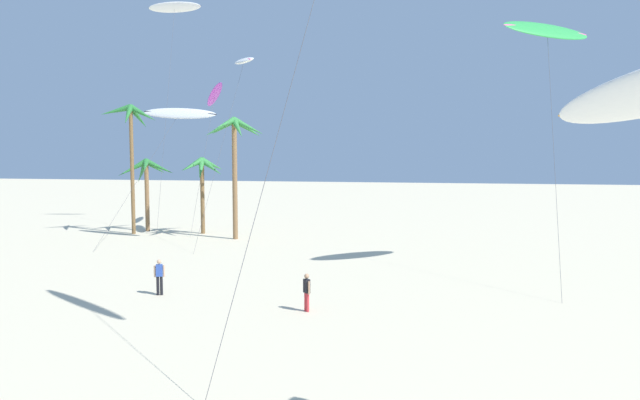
{
  "coord_description": "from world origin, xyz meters",
  "views": [
    {
      "loc": [
        2.72,
        2.83,
        6.52
      ],
      "look_at": [
        -1.83,
        22.27,
        4.99
      ],
      "focal_mm": 30.5,
      "sensor_mm": 36.0,
      "label": 1
    }
  ],
  "objects_px": {
    "flying_kite_0": "(244,61)",
    "flying_kite_3": "(179,113)",
    "palm_tree_0": "(131,127)",
    "palm_tree_3": "(234,139)",
    "flying_kite_2": "(547,31)",
    "flying_kite_6": "(175,7)",
    "palm_tree_2": "(202,172)",
    "flying_kite_1": "(215,95)",
    "palm_tree_1": "(147,173)",
    "person_near_left": "(159,275)",
    "person_near_right": "(307,291)"
  },
  "relations": [
    {
      "from": "palm_tree_2",
      "to": "palm_tree_3",
      "type": "height_order",
      "value": "palm_tree_3"
    },
    {
      "from": "palm_tree_1",
      "to": "person_near_left",
      "type": "height_order",
      "value": "palm_tree_1"
    },
    {
      "from": "flying_kite_1",
      "to": "person_near_left",
      "type": "bearing_deg",
      "value": -71.9
    },
    {
      "from": "flying_kite_2",
      "to": "flying_kite_6",
      "type": "xyz_separation_m",
      "value": [
        -31.14,
        17.08,
        7.67
      ]
    },
    {
      "from": "flying_kite_0",
      "to": "person_near_left",
      "type": "relative_size",
      "value": 8.7
    },
    {
      "from": "person_near_right",
      "to": "flying_kite_3",
      "type": "bearing_deg",
      "value": 130.81
    },
    {
      "from": "palm_tree_2",
      "to": "person_near_right",
      "type": "relative_size",
      "value": 4.06
    },
    {
      "from": "flying_kite_1",
      "to": "flying_kite_3",
      "type": "distance_m",
      "value": 9.31
    },
    {
      "from": "palm_tree_3",
      "to": "person_near_right",
      "type": "xyz_separation_m",
      "value": [
        10.88,
        -18.85,
        -7.17
      ]
    },
    {
      "from": "palm_tree_1",
      "to": "palm_tree_2",
      "type": "height_order",
      "value": "palm_tree_2"
    },
    {
      "from": "palm_tree_1",
      "to": "palm_tree_2",
      "type": "distance_m",
      "value": 5.51
    },
    {
      "from": "flying_kite_6",
      "to": "flying_kite_2",
      "type": "bearing_deg",
      "value": -28.75
    },
    {
      "from": "flying_kite_1",
      "to": "flying_kite_2",
      "type": "height_order",
      "value": "flying_kite_2"
    },
    {
      "from": "palm_tree_1",
      "to": "flying_kite_6",
      "type": "height_order",
      "value": "flying_kite_6"
    },
    {
      "from": "palm_tree_2",
      "to": "flying_kite_3",
      "type": "xyz_separation_m",
      "value": [
        0.14,
        -4.19,
        4.63
      ]
    },
    {
      "from": "palm_tree_1",
      "to": "flying_kite_3",
      "type": "bearing_deg",
      "value": -39.34
    },
    {
      "from": "palm_tree_2",
      "to": "flying_kite_3",
      "type": "bearing_deg",
      "value": -88.12
    },
    {
      "from": "palm_tree_2",
      "to": "flying_kite_1",
      "type": "relative_size",
      "value": 0.49
    },
    {
      "from": "flying_kite_1",
      "to": "person_near_left",
      "type": "relative_size",
      "value": 7.83
    },
    {
      "from": "palm_tree_3",
      "to": "flying_kite_1",
      "type": "distance_m",
      "value": 9.66
    },
    {
      "from": "flying_kite_6",
      "to": "flying_kite_3",
      "type": "bearing_deg",
      "value": -61.44
    },
    {
      "from": "flying_kite_0",
      "to": "person_near_left",
      "type": "xyz_separation_m",
      "value": [
        2.55,
        -18.05,
        -13.27
      ]
    },
    {
      "from": "flying_kite_2",
      "to": "person_near_left",
      "type": "xyz_separation_m",
      "value": [
        -18.46,
        -9.0,
        -12.49
      ]
    },
    {
      "from": "palm_tree_2",
      "to": "palm_tree_3",
      "type": "xyz_separation_m",
      "value": [
        3.98,
        -2.39,
        2.68
      ]
    },
    {
      "from": "palm_tree_0",
      "to": "palm_tree_3",
      "type": "bearing_deg",
      "value": -5.65
    },
    {
      "from": "flying_kite_2",
      "to": "flying_kite_3",
      "type": "xyz_separation_m",
      "value": [
        -25.63,
        6.96,
        -3.42
      ]
    },
    {
      "from": "flying_kite_0",
      "to": "flying_kite_3",
      "type": "distance_m",
      "value": 6.59
    },
    {
      "from": "palm_tree_3",
      "to": "person_near_left",
      "type": "distance_m",
      "value": 19.42
    },
    {
      "from": "palm_tree_1",
      "to": "palm_tree_3",
      "type": "distance_m",
      "value": 10.28
    },
    {
      "from": "palm_tree_3",
      "to": "person_near_left",
      "type": "xyz_separation_m",
      "value": [
        3.34,
        -17.76,
        -7.12
      ]
    },
    {
      "from": "palm_tree_3",
      "to": "person_near_right",
      "type": "distance_m",
      "value": 22.91
    },
    {
      "from": "palm_tree_1",
      "to": "palm_tree_3",
      "type": "xyz_separation_m",
      "value": [
        9.47,
        -2.81,
        2.85
      ]
    },
    {
      "from": "palm_tree_2",
      "to": "flying_kite_2",
      "type": "height_order",
      "value": "flying_kite_2"
    },
    {
      "from": "palm_tree_2",
      "to": "flying_kite_0",
      "type": "distance_m",
      "value": 10.25
    },
    {
      "from": "palm_tree_1",
      "to": "palm_tree_3",
      "type": "relative_size",
      "value": 0.66
    },
    {
      "from": "palm_tree_1",
      "to": "flying_kite_3",
      "type": "distance_m",
      "value": 8.73
    },
    {
      "from": "person_near_left",
      "to": "person_near_right",
      "type": "bearing_deg",
      "value": -8.18
    },
    {
      "from": "flying_kite_3",
      "to": "person_near_right",
      "type": "height_order",
      "value": "flying_kite_3"
    },
    {
      "from": "palm_tree_0",
      "to": "person_near_left",
      "type": "bearing_deg",
      "value": -54.99
    },
    {
      "from": "flying_kite_0",
      "to": "flying_kite_1",
      "type": "height_order",
      "value": "flying_kite_0"
    },
    {
      "from": "palm_tree_1",
      "to": "flying_kite_0",
      "type": "distance_m",
      "value": 13.88
    },
    {
      "from": "person_near_left",
      "to": "palm_tree_2",
      "type": "bearing_deg",
      "value": 109.95
    },
    {
      "from": "palm_tree_1",
      "to": "flying_kite_2",
      "type": "relative_size",
      "value": 0.46
    },
    {
      "from": "palm_tree_3",
      "to": "flying_kite_1",
      "type": "bearing_deg",
      "value": 123.94
    },
    {
      "from": "person_near_right",
      "to": "flying_kite_6",
      "type": "bearing_deg",
      "value": 126.67
    },
    {
      "from": "flying_kite_6",
      "to": "person_near_right",
      "type": "height_order",
      "value": "flying_kite_6"
    },
    {
      "from": "palm_tree_1",
      "to": "palm_tree_2",
      "type": "bearing_deg",
      "value": -4.39
    },
    {
      "from": "flying_kite_0",
      "to": "flying_kite_1",
      "type": "relative_size",
      "value": 1.11
    },
    {
      "from": "flying_kite_1",
      "to": "person_near_right",
      "type": "bearing_deg",
      "value": -58.89
    },
    {
      "from": "palm_tree_1",
      "to": "flying_kite_1",
      "type": "xyz_separation_m",
      "value": [
        4.67,
        4.33,
        7.25
      ]
    }
  ]
}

